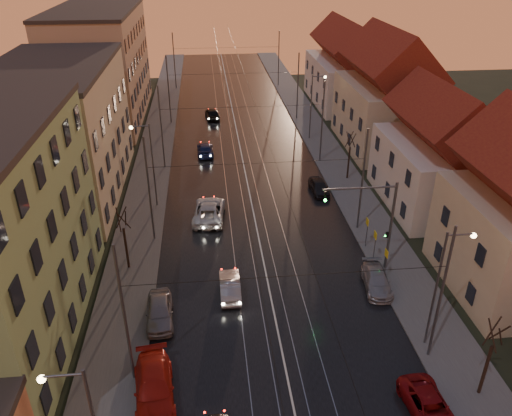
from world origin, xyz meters
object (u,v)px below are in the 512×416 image
object	(u,v)px
street_lamp_2	(149,157)
driving_car_2	(209,211)
traffic_light_mast	(379,216)
parked_left_3	(160,311)
street_lamp_1	(443,279)
street_lamp_3	(314,101)
parked_left_2	(154,387)
parked_right_1	(377,280)
driving_car_3	(205,149)
driving_car_4	(212,113)
parked_right_0	(430,408)
driving_car_1	(230,286)
parked_right_2	(319,187)

from	to	relation	value
street_lamp_2	driving_car_2	size ratio (longest dim) A/B	1.42
traffic_light_mast	parked_left_3	world-z (taller)	traffic_light_mast
street_lamp_1	street_lamp_3	bearing A→B (deg)	90.00
parked_left_2	parked_left_3	xyz separation A→B (m)	(-0.14, 6.30, -0.02)
driving_car_2	parked_right_1	xyz separation A→B (m)	(11.59, -11.31, -0.17)
street_lamp_2	parked_left_3	bearing A→B (deg)	-84.20
street_lamp_3	driving_car_3	distance (m)	14.40
driving_car_4	street_lamp_3	bearing A→B (deg)	136.23
driving_car_2	street_lamp_2	bearing A→B (deg)	-23.37
parked_left_2	parked_left_3	world-z (taller)	parked_left_2
parked_left_3	parked_right_0	size ratio (longest dim) A/B	0.96
driving_car_1	parked_right_2	xyz separation A→B (m)	(9.57, 14.98, -0.01)
street_lamp_3	parked_left_3	xyz separation A→B (m)	(-16.57, -32.09, -4.17)
driving_car_4	parked_right_0	distance (m)	51.53
street_lamp_2	driving_car_1	size ratio (longest dim) A/B	2.00
traffic_light_mast	parked_right_2	distance (m)	13.80
street_lamp_3	traffic_light_mast	bearing A→B (deg)	-92.27
traffic_light_mast	parked_right_0	world-z (taller)	traffic_light_mast
driving_car_1	driving_car_3	xyz separation A→B (m)	(-1.36, 26.11, -0.01)
parked_right_1	parked_right_2	bearing A→B (deg)	99.78
parked_right_0	parked_right_2	bearing A→B (deg)	86.80
driving_car_1	parked_left_2	world-z (taller)	parked_left_2
street_lamp_3	driving_car_2	distance (m)	23.33
driving_car_3	driving_car_4	xyz separation A→B (m)	(1.17, 13.16, 0.10)
driving_car_1	driving_car_2	world-z (taller)	driving_car_2
street_lamp_3	traffic_light_mast	xyz separation A→B (m)	(-1.11, -28.00, -0.29)
street_lamp_3	driving_car_2	size ratio (longest dim) A/B	1.42
traffic_light_mast	parked_right_1	xyz separation A→B (m)	(-0.39, -2.18, -3.98)
street_lamp_2	parked_right_1	xyz separation A→B (m)	(16.70, -14.19, -4.27)
parked_left_3	street_lamp_3	bearing A→B (deg)	59.11
driving_car_2	parked_left_2	distance (m)	19.81
driving_car_3	parked_right_1	bearing A→B (deg)	112.59
street_lamp_3	driving_car_1	bearing A→B (deg)	-111.74
driving_car_1	parked_left_2	distance (m)	9.72
parked_right_0	parked_right_1	bearing A→B (deg)	82.84
traffic_light_mast	parked_left_2	distance (m)	18.92
driving_car_4	street_lamp_2	bearing A→B (deg)	70.75
street_lamp_1	street_lamp_3	world-z (taller)	same
driving_car_3	parked_right_1	world-z (taller)	driving_car_3
driving_car_4	parked_left_2	bearing A→B (deg)	79.08
parked_right_1	parked_right_2	xyz separation A→B (m)	(-0.82, 15.35, 0.04)
parked_left_2	parked_right_0	size ratio (longest dim) A/B	1.17
street_lamp_2	driving_car_4	xyz separation A→B (m)	(6.13, 25.46, -4.14)
driving_car_3	driving_car_4	size ratio (longest dim) A/B	1.02
parked_left_2	parked_right_1	world-z (taller)	parked_left_2
driving_car_1	parked_left_2	xyz separation A→B (m)	(-4.55, -8.58, 0.08)
driving_car_3	parked_left_2	xyz separation A→B (m)	(-3.19, -34.70, 0.10)
driving_car_2	driving_car_3	size ratio (longest dim) A/B	1.27
street_lamp_3	driving_car_4	distance (m)	15.89
street_lamp_2	street_lamp_3	xyz separation A→B (m)	(18.21, 16.00, 0.00)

